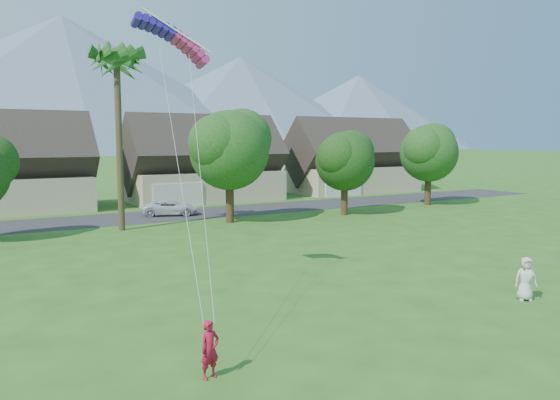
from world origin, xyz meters
TOP-DOWN VIEW (x-y plane):
  - ground at (0.00, 0.00)m, footprint 500.00×500.00m
  - street at (0.00, 34.00)m, footprint 90.00×7.00m
  - kite_flyer at (-5.86, 3.56)m, footprint 0.64×0.50m
  - watcher at (7.60, 3.89)m, footprint 1.00×0.93m
  - parked_car at (3.35, 34.00)m, footprint 5.00×3.54m
  - mountain_ridge at (10.40, 260.00)m, footprint 540.00×240.00m
  - houses_row at (0.49, 42.99)m, footprint 72.75×8.19m
  - tree_row at (-1.14, 27.92)m, footprint 62.27×6.67m
  - fan_palm at (-2.00, 28.50)m, footprint 3.00×3.00m
  - parafoil_kite at (-3.87, 11.59)m, footprint 3.29×1.26m

SIDE VIEW (x-z plane):
  - ground at x=0.00m, z-range 0.00..0.00m
  - street at x=0.00m, z-range 0.00..0.01m
  - parked_car at x=3.35m, z-range 0.00..1.26m
  - kite_flyer at x=-5.86m, z-range 0.00..1.57m
  - watcher at x=7.60m, z-range 0.00..1.72m
  - houses_row at x=0.49m, z-range -0.99..7.87m
  - tree_row at x=-1.14m, z-range 0.66..9.11m
  - parafoil_kite at x=-3.87m, z-range 10.05..10.55m
  - fan_palm at x=-2.00m, z-range 4.90..18.70m
  - mountain_ridge at x=10.40m, z-range -5.93..64.07m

